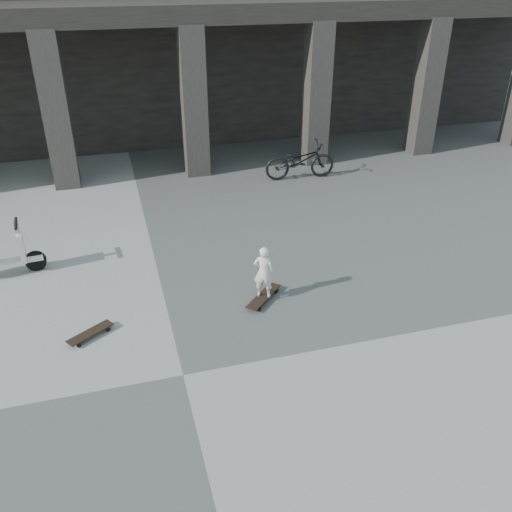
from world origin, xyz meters
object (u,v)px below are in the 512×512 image
object	(u,v)px
longboard	(264,297)
bicycle	(300,161)
skateboard_spare	(90,333)
child	(264,272)

from	to	relation	value
longboard	bicycle	xyz separation A→B (m)	(2.74, 5.69, 0.44)
bicycle	longboard	bearing A→B (deg)	157.55
skateboard_spare	child	bearing A→B (deg)	-28.34
longboard	bicycle	size ratio (longest dim) A/B	0.42
skateboard_spare	bicycle	xyz separation A→B (m)	(5.79, 5.96, 0.44)
longboard	skateboard_spare	distance (m)	3.05
longboard	bicycle	distance (m)	6.33
child	bicycle	world-z (taller)	child
longboard	skateboard_spare	bearing A→B (deg)	139.74
child	longboard	bearing A→B (deg)	158.86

